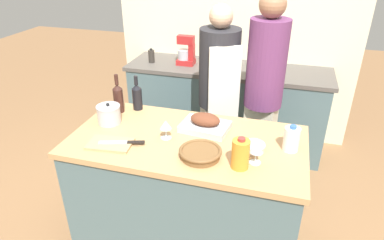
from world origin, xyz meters
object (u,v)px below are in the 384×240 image
stock_pot (109,114)px  knife_chef (123,142)px  wine_bottle_green (118,97)px  condiment_bottle_tall (151,56)px  cutting_board (110,144)px  mixing_bowl (254,147)px  wicker_basket (200,153)px  juice_jug (240,154)px  wine_bottle_dark (137,96)px  roasting_pan (205,124)px  condiment_bottle_short (209,58)px  person_cook_guest (264,89)px  stand_mixer (186,53)px  wine_glass_right (256,149)px  milk_jug (291,139)px  person_cook_aproned (218,92)px  wine_glass_left (166,125)px

stock_pot → knife_chef: size_ratio=0.58×
wine_bottle_green → condiment_bottle_tall: bearing=99.8°
cutting_board → mixing_bowl: size_ratio=2.08×
wicker_basket → juice_jug: 0.26m
wine_bottle_dark → condiment_bottle_tall: bearing=106.5°
mixing_bowl → juice_jug: juice_jug is taller
roasting_pan → wine_bottle_green: 0.71m
wicker_basket → condiment_bottle_short: bearing=101.7°
wine_bottle_green → knife_chef: wine_bottle_green is taller
wicker_basket → stock_pot: bearing=161.5°
person_cook_guest → stand_mixer: bearing=156.2°
condiment_bottle_short → person_cook_guest: bearing=-49.9°
wine_glass_right → stand_mixer: bearing=119.7°
milk_jug → wine_bottle_dark: (-1.16, 0.28, 0.03)m
wine_bottle_dark → person_cook_aproned: (0.54, 0.48, -0.09)m
roasting_pan → wine_bottle_dark: bearing=163.2°
stock_pot → wine_glass_right: 1.09m
wicker_basket → stand_mixer: stand_mixer is taller
knife_chef → person_cook_guest: bearing=50.8°
wine_bottle_dark → condiment_bottle_short: (0.28, 1.21, -0.03)m
person_cook_aproned → person_cook_guest: size_ratio=0.93×
stock_pot → wine_bottle_green: size_ratio=0.56×
mixing_bowl → wine_bottle_green: (-1.06, 0.28, 0.09)m
juice_jug → mixing_bowl: bearing=73.6°
milk_jug → wine_glass_left: bearing=-174.4°
roasting_pan → person_cook_aproned: 0.66m
cutting_board → wine_glass_right: wine_glass_right is taller
cutting_board → juice_jug: (0.84, -0.01, 0.08)m
roasting_pan → person_cook_guest: person_cook_guest is taller
wine_glass_right → knife_chef: (-0.84, -0.03, -0.08)m
stock_pot → milk_jug: (1.27, -0.02, 0.01)m
person_cook_guest → wine_glass_right: bearing=-73.5°
knife_chef → condiment_bottle_short: (0.15, 1.73, 0.05)m
juice_jug → wine_bottle_green: 1.11m
wine_glass_right → condiment_bottle_short: 1.83m
wine_glass_right → wine_bottle_dark: bearing=153.3°
person_cook_aproned → person_cook_guest: (0.38, -0.03, 0.08)m
juice_jug → wine_bottle_green: wine_bottle_green is taller
roasting_pan → condiment_bottle_tall: size_ratio=2.32×
stock_pot → condiment_bottle_short: bearing=75.3°
stand_mixer → wine_bottle_dark: bearing=-92.8°
cutting_board → person_cook_guest: bearing=48.7°
wicker_basket → wine_bottle_dark: size_ratio=0.96×
stand_mixer → condiment_bottle_short: (0.23, 0.09, -0.06)m
wine_glass_left → condiment_bottle_tall: size_ratio=0.86×
wine_bottle_green → person_cook_aproned: (0.66, 0.56, -0.10)m
mixing_bowl → wine_glass_right: (0.02, -0.13, 0.07)m
wicker_basket → wine_bottle_green: 0.88m
juice_jug → condiment_bottle_short: 1.86m
juice_jug → roasting_pan: bearing=128.7°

